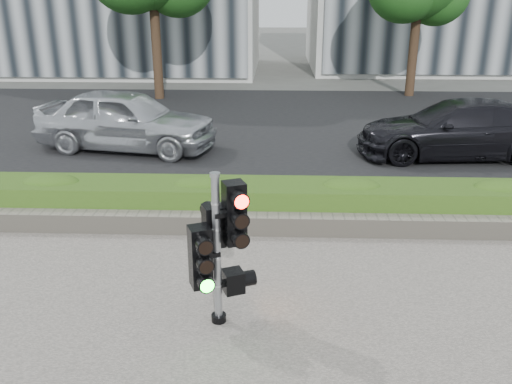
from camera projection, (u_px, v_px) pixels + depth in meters
ground at (265, 291)px, 7.67m from camera, size 120.00×120.00×0.00m
road at (272, 126)px, 17.03m from camera, size 60.00×13.00×0.02m
curb at (269, 205)px, 10.60m from camera, size 60.00×0.25×0.12m
stone_wall at (267, 224)px, 9.38m from camera, size 12.00×0.32×0.34m
hedge at (268, 201)px, 9.93m from camera, size 12.00×1.00×0.68m
traffic_signal at (218, 242)px, 6.57m from camera, size 0.73×0.65×2.00m
car_silver at (126, 120)px, 14.20m from camera, size 5.00×2.76×1.61m
car_dark at (457, 129)px, 13.62m from camera, size 5.01×2.19×1.43m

